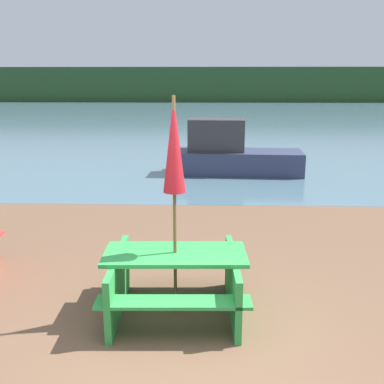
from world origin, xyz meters
TOP-DOWN VIEW (x-y plane):
  - ground_plane at (0.00, 0.00)m, footprint 60.00×60.00m
  - water at (0.00, 30.61)m, footprint 60.00×50.00m
  - far_treeline at (0.00, 50.61)m, footprint 80.00×1.60m
  - picnic_table_green at (-0.17, 1.13)m, footprint 1.62×1.43m
  - umbrella_crimson at (-0.17, 1.13)m, footprint 0.24×0.24m
  - boat at (0.90, 8.98)m, footprint 3.57×1.46m

SIDE VIEW (x-z plane):
  - water at x=0.00m, z-range 0.00..0.00m
  - ground_plane at x=0.00m, z-range 0.00..0.00m
  - picnic_table_green at x=-0.17m, z-range 0.07..0.79m
  - boat at x=0.90m, z-range -0.21..1.31m
  - umbrella_crimson at x=-0.17m, z-range 0.67..3.10m
  - far_treeline at x=0.00m, z-range 0.00..4.00m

